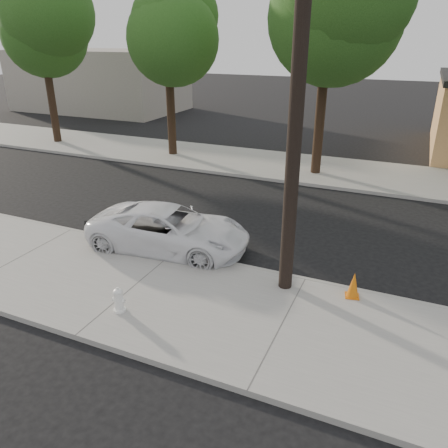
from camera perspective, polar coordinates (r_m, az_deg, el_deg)
The scene contains 12 objects.
ground at distance 15.02m, azimuth -2.38°, elevation -0.71°, with size 120.00×120.00×0.00m, color black.
near_sidewalk at distance 11.72m, azimuth -11.70°, elevation -8.27°, with size 90.00×4.40×0.15m, color gray.
far_sidewalk at distance 22.49m, azimuth 7.21°, elevation 7.62°, with size 90.00×5.00×0.15m, color gray.
curb_near at distance 13.32m, azimuth -6.34°, elevation -3.80°, with size 90.00×0.12×0.16m, color #9E9B93.
building_far at distance 41.66m, azimuth -15.92°, elevation 17.60°, with size 14.00×8.00×5.00m, color gray.
utility_pole at distance 10.00m, azimuth 9.45°, elevation 14.84°, with size 1.40×0.34×9.00m.
tree_a at distance 28.29m, azimuth -22.75°, elevation 22.60°, with size 4.65×4.50×9.00m.
tree_b at distance 23.56m, azimuth -7.18°, elevation 23.31°, with size 4.34×4.20×8.45m.
tree_c at distance 20.30m, azimuth 14.08°, elevation 25.00°, with size 4.96×4.80×9.55m.
police_cruiser at distance 13.46m, azimuth -7.15°, elevation -0.67°, with size 2.28×4.93×1.37m, color white.
fire_hydrant at distance 10.66m, azimuth -13.59°, elevation -9.67°, with size 0.32×0.29×0.60m.
traffic_cone at distance 11.34m, azimuth 16.55°, elevation -7.66°, with size 0.40×0.40×0.66m.
Camera 1 is at (6.08, -12.28, 6.14)m, focal length 35.00 mm.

